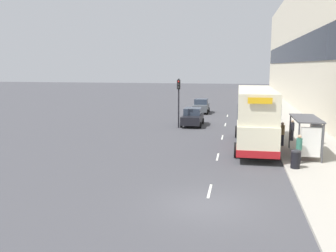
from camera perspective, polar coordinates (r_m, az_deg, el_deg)
ground_plane at (r=16.60m, az=5.85°, el=-11.94°), size 220.00×220.00×0.00m
pavement at (r=54.52m, az=16.17°, el=2.63°), size 5.00×93.00×0.14m
terrace_facade at (r=54.81m, az=20.84°, el=11.72°), size 3.10×93.00×17.89m
lane_mark_0 at (r=18.37m, az=6.36°, el=-9.82°), size 0.12×2.00×0.01m
lane_mark_1 at (r=25.01m, az=7.58°, el=-4.68°), size 0.12×2.00×0.01m
lane_mark_2 at (r=31.79m, az=8.28°, el=-1.71°), size 0.12×2.00×0.01m
lane_mark_3 at (r=38.61m, az=8.72°, el=0.21°), size 0.12×2.00×0.01m
lane_mark_4 at (r=45.48m, az=9.04°, el=1.56°), size 0.12×2.00×0.01m
bus_shelter at (r=25.70m, az=20.72°, el=-0.57°), size 1.60×4.20×2.48m
double_decker_bus_near at (r=27.94m, az=13.14°, el=1.38°), size 2.85×10.77×4.30m
car_0 at (r=47.66m, az=5.05°, el=3.04°), size 2.01×3.87×1.79m
car_1 at (r=37.55m, az=3.76°, el=1.38°), size 2.05×4.31×1.77m
pedestrian_at_shelter at (r=23.76m, az=19.32°, el=-3.30°), size 0.35×0.35×1.77m
pedestrian_1 at (r=30.87m, az=18.39°, el=-0.58°), size 0.32×0.32×1.64m
pedestrian_2 at (r=29.87m, az=21.43°, el=-0.88°), size 0.36×0.36×1.82m
pedestrian_3 at (r=28.64m, az=17.00°, el=-1.13°), size 0.35×0.35×1.75m
litter_bin at (r=22.71m, az=18.85°, el=-4.81°), size 0.55×0.55×1.05m
traffic_light_far_kerb at (r=35.90m, az=1.63°, el=4.76°), size 0.30×0.32×4.73m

